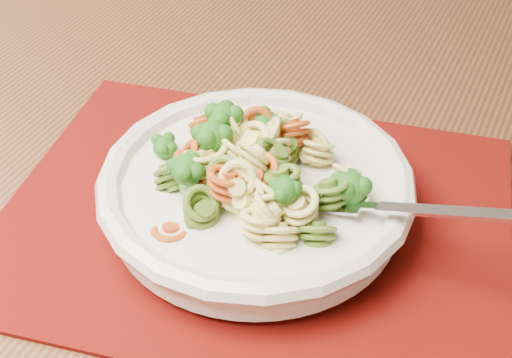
# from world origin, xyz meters

# --- Properties ---
(dining_table) EXTENTS (1.51, 1.11, 0.71)m
(dining_table) POSITION_xyz_m (0.53, 0.12, 0.61)
(dining_table) COLOR #5A3519
(dining_table) RESTS_ON ground
(placemat) EXTENTS (0.41, 0.32, 0.00)m
(placemat) POSITION_xyz_m (0.59, 0.04, 0.71)
(placemat) COLOR #560C03
(placemat) RESTS_ON dining_table
(pasta_bowl) EXTENTS (0.25, 0.25, 0.05)m
(pasta_bowl) POSITION_xyz_m (0.59, 0.04, 0.74)
(pasta_bowl) COLOR silver
(pasta_bowl) RESTS_ON placemat
(pasta_broccoli_heap) EXTENTS (0.21, 0.21, 0.06)m
(pasta_broccoli_heap) POSITION_xyz_m (0.59, 0.04, 0.76)
(pasta_broccoli_heap) COLOR #E0D36E
(pasta_broccoli_heap) RESTS_ON pasta_bowl
(fork) EXTENTS (0.18, 0.07, 0.08)m
(fork) POSITION_xyz_m (0.67, 0.02, 0.75)
(fork) COLOR silver
(fork) RESTS_ON pasta_bowl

